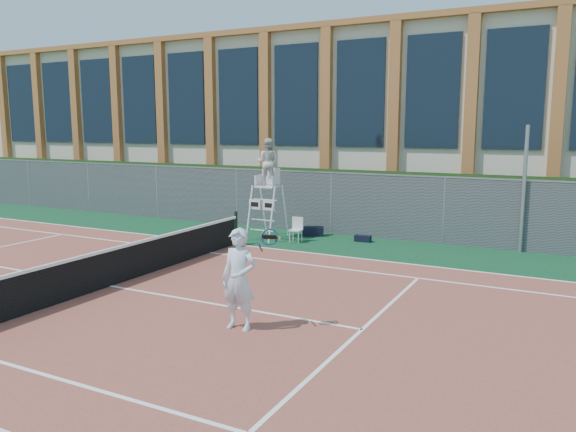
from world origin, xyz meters
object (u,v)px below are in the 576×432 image
at_px(steel_pole, 524,190).
at_px(tennis_player, 239,279).
at_px(umpire_chair, 268,165).
at_px(plastic_chair, 297,227).

bearing_deg(steel_pole, tennis_player, -112.64).
distance_m(steel_pole, umpire_chair, 8.17).
relative_size(steel_pole, plastic_chair, 4.69).
xyz_separation_m(steel_pole, plastic_chair, (-6.82, -1.77, -1.45)).
bearing_deg(plastic_chair, steel_pole, 14.58).
relative_size(umpire_chair, plastic_chair, 4.21).
height_order(steel_pole, umpire_chair, steel_pole).
bearing_deg(tennis_player, umpire_chair, 115.97).
relative_size(plastic_chair, tennis_player, 0.43).
height_order(umpire_chair, plastic_chair, umpire_chair).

